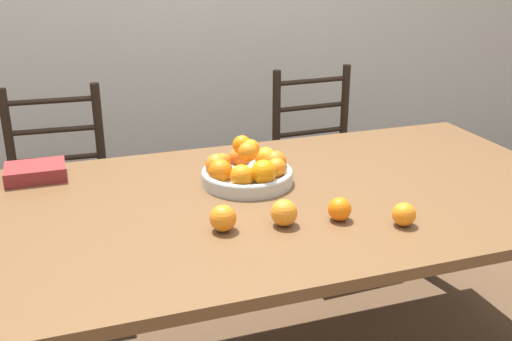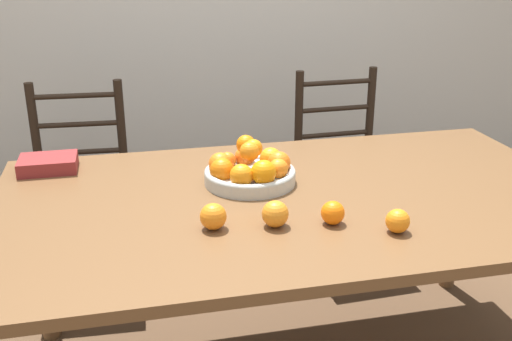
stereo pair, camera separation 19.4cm
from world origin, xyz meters
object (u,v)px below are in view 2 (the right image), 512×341
Objects in this scene: orange_loose_1 at (333,213)px; chair_left at (81,192)px; chair_right at (343,170)px; fruit_bowl at (250,170)px; orange_loose_0 at (398,221)px; book_stack at (48,164)px; orange_loose_3 at (213,216)px; orange_loose_2 at (275,214)px.

chair_left reaches higher than orange_loose_1.
fruit_bowl is at bearing -133.07° from chair_right.
orange_loose_0 is 1.25m from chair_right.
orange_loose_1 is (-0.16, 0.09, 0.00)m from orange_loose_0.
chair_left is at bearing 126.17° from orange_loose_1.
book_stack is (-0.69, 0.28, -0.02)m from fruit_bowl.
chair_right is at bearing 49.01° from fruit_bowl.
orange_loose_1 is 0.07× the size of chair_left.
orange_loose_3 is at bearing -49.67° from book_stack.
orange_loose_0 is at bearing -35.91° from book_stack.
orange_loose_0 is at bearing -54.10° from fruit_bowl.
orange_loose_2 reaches higher than book_stack.
book_stack is at bearing 137.81° from orange_loose_2.
fruit_bowl is 0.37m from orange_loose_3.
orange_loose_0 is 0.99× the size of orange_loose_1.
orange_loose_0 is 0.07× the size of chair_left.
orange_loose_2 is 0.08× the size of chair_right.
orange_loose_0 reaches higher than book_stack.
orange_loose_0 is 0.53m from orange_loose_3.
orange_loose_3 is at bearing 172.77° from orange_loose_1.
chair_left is 1.24m from chair_right.
fruit_bowl is at bearing -22.18° from book_stack.
orange_loose_2 is at bearing 161.02° from orange_loose_0.
orange_loose_3 is at bearing -63.65° from chair_left.
book_stack is (-0.85, 0.64, -0.01)m from orange_loose_1.
fruit_bowl is 0.34m from orange_loose_2.
orange_loose_0 is 0.88× the size of orange_loose_2.
chair_left is at bearing 113.19° from orange_loose_3.
fruit_bowl is 4.02× the size of orange_loose_3.
orange_loose_3 is (-0.18, 0.02, -0.00)m from orange_loose_2.
orange_loose_3 reaches higher than book_stack.
orange_loose_1 is 1.21m from chair_right.
fruit_bowl is at bearing 90.12° from orange_loose_2.
orange_loose_2 and orange_loose_3 have the same top height.
fruit_bowl is 4.45× the size of orange_loose_1.
chair_left is at bearing 81.54° from book_stack.
orange_loose_2 is 1.27m from chair_left.
chair_right reaches higher than book_stack.
orange_loose_3 is 0.08× the size of chair_left.
chair_left is at bearing 130.90° from fruit_bowl.
orange_loose_2 is at bearing -122.50° from chair_right.
orange_loose_3 is at bearing -118.95° from fruit_bowl.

